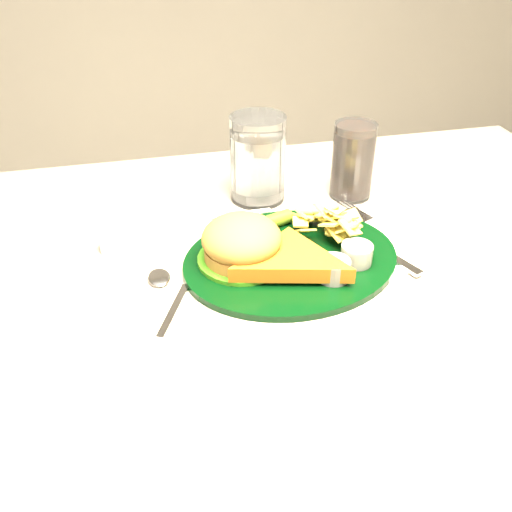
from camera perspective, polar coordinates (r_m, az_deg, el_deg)
The scene contains 8 objects.
table at distance 1.03m, azimuth 1.27°, elevation -18.69°, with size 1.20×0.80×0.75m, color gray, non-canonical shape.
dinner_plate at distance 0.76m, azimuth 3.59°, elevation 1.49°, with size 0.30×0.25×0.07m, color black, non-canonical shape.
water_glass at distance 0.91m, azimuth 0.18°, elevation 9.67°, with size 0.09×0.09×0.14m, color white.
cola_glass at distance 0.93m, azimuth 9.65°, elevation 9.36°, with size 0.07×0.07×0.12m, color black.
fork_napkin at distance 0.82m, azimuth 11.93°, elevation 1.06°, with size 0.15×0.19×0.01m, color white, non-canonical shape.
spoon at distance 0.70m, azimuth -8.25°, elevation -5.21°, with size 0.04×0.14×0.01m, color silver, non-canonical shape.
ramekin at distance 0.82m, azimuth -14.17°, elevation 1.30°, with size 0.04×0.04×0.02m, color silver.
wrapped_straw at distance 0.88m, azimuth -4.03°, elevation 3.95°, with size 0.17×0.06×0.01m, color silver, non-canonical shape.
Camera 1 is at (-0.16, -0.60, 1.19)m, focal length 40.00 mm.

